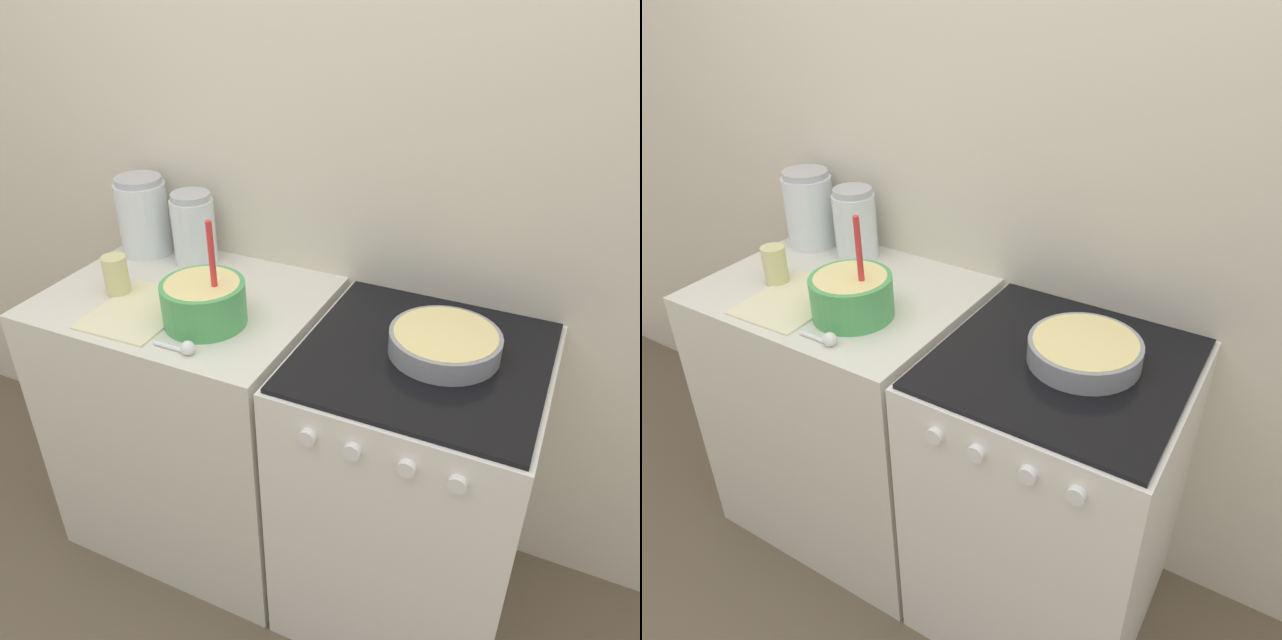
{
  "view_description": "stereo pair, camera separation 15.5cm",
  "coord_description": "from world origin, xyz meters",
  "views": [
    {
      "loc": [
        0.61,
        -0.95,
        1.75
      ],
      "look_at": [
        0.06,
        0.26,
        0.95
      ],
      "focal_mm": 35.0,
      "sensor_mm": 36.0,
      "label": 1
    },
    {
      "loc": [
        0.75,
        -0.87,
        1.75
      ],
      "look_at": [
        0.06,
        0.26,
        0.95
      ],
      "focal_mm": 35.0,
      "sensor_mm": 36.0,
      "label": 2
    }
  ],
  "objects": [
    {
      "name": "ground_plane",
      "position": [
        0.0,
        0.0,
        0.0
      ],
      "size": [
        12.0,
        12.0,
        0.0
      ],
      "primitive_type": "plane",
      "color": "brown"
    },
    {
      "name": "wall_back",
      "position": [
        0.0,
        0.62,
        1.2
      ],
      "size": [
        4.54,
        0.05,
        2.4
      ],
      "color": "beige",
      "rests_on": "ground_plane"
    },
    {
      "name": "countertop_cabinet",
      "position": [
        -0.38,
        0.3,
        0.45
      ],
      "size": [
        0.77,
        0.6,
        0.9
      ],
      "color": "silver",
      "rests_on": "ground_plane"
    },
    {
      "name": "stove",
      "position": [
        0.32,
        0.3,
        0.45
      ],
      "size": [
        0.61,
        0.62,
        0.9
      ],
      "color": "white",
      "rests_on": "ground_plane"
    },
    {
      "name": "mixing_bowl",
      "position": [
        -0.24,
        0.21,
        0.96
      ],
      "size": [
        0.22,
        0.22,
        0.29
      ],
      "color": "#4CA559",
      "rests_on": "countertop_cabinet"
    },
    {
      "name": "baking_pan",
      "position": [
        0.36,
        0.32,
        0.93
      ],
      "size": [
        0.27,
        0.27,
        0.06
      ],
      "color": "gray",
      "rests_on": "stove"
    },
    {
      "name": "storage_jar_left",
      "position": [
        -0.66,
        0.5,
        1.0
      ],
      "size": [
        0.16,
        0.16,
        0.25
      ],
      "color": "silver",
      "rests_on": "countertop_cabinet"
    },
    {
      "name": "storage_jar_middle",
      "position": [
        -0.47,
        0.5,
        0.99
      ],
      "size": [
        0.13,
        0.13,
        0.22
      ],
      "color": "silver",
      "rests_on": "countertop_cabinet"
    },
    {
      "name": "tin_can",
      "position": [
        -0.56,
        0.24,
        0.95
      ],
      "size": [
        0.07,
        0.07,
        0.11
      ],
      "color": "beige",
      "rests_on": "countertop_cabinet"
    },
    {
      "name": "recipe_page",
      "position": [
        -0.44,
        0.18,
        0.9
      ],
      "size": [
        0.23,
        0.3,
        0.01
      ],
      "color": "beige",
      "rests_on": "countertop_cabinet"
    },
    {
      "name": "measuring_spoon",
      "position": [
        -0.21,
        0.06,
        0.91
      ],
      "size": [
        0.12,
        0.04,
        0.04
      ],
      "color": "white",
      "rests_on": "countertop_cabinet"
    }
  ]
}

